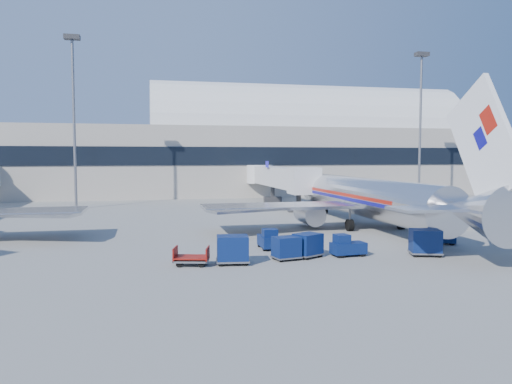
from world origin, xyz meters
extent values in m
plane|color=gray|center=(0.00, 0.00, 0.00)|extent=(260.00, 260.00, 0.00)
cube|color=#B2AA9E|center=(-25.00, 56.00, 6.00)|extent=(170.00, 28.00, 12.00)
cube|color=black|center=(-25.00, 42.05, 7.00)|extent=(170.00, 0.40, 3.00)
cylinder|color=silver|center=(20.00, 56.00, 12.00)|extent=(60.00, 18.00, 18.00)
cylinder|color=silver|center=(10.00, 6.00, 2.90)|extent=(3.80, 28.00, 3.80)
sphere|color=silver|center=(10.00, 20.00, 2.90)|extent=(3.72, 3.72, 3.72)
cone|color=silver|center=(10.00, -11.00, 3.30)|extent=(3.80, 6.00, 3.80)
cube|color=#A7180C|center=(10.00, 7.00, 3.15)|extent=(3.85, 20.16, 0.32)
cube|color=navy|center=(10.00, 7.00, 2.78)|extent=(3.85, 20.16, 0.32)
cube|color=white|center=(10.00, -11.50, 7.70)|extent=(0.35, 7.79, 8.74)
cube|color=silver|center=(10.00, -10.50, 3.50)|extent=(11.00, 3.00, 0.18)
cube|color=silver|center=(10.00, 5.00, 2.30)|extent=(32.00, 5.00, 0.28)
cylinder|color=#B7B7BC|center=(4.50, 6.50, 1.35)|extent=(2.10, 3.80, 2.10)
cylinder|color=#B7B7BC|center=(15.50, 6.50, 1.35)|extent=(2.10, 3.80, 2.10)
cylinder|color=black|center=(10.00, 17.00, 0.45)|extent=(0.40, 0.90, 0.90)
cube|color=silver|center=(7.60, 30.00, 4.00)|extent=(2.70, 24.00, 2.70)
cube|color=silver|center=(7.60, 17.80, 4.00)|extent=(3.40, 3.20, 3.20)
cylinder|color=silver|center=(7.60, 41.50, 4.00)|extent=(4.40, 4.40, 3.00)
cube|color=#2D2D30|center=(7.60, 20.00, 1.80)|extent=(0.50, 0.50, 3.00)
cube|color=#2D2D30|center=(7.60, 20.00, 0.45)|extent=(2.60, 1.00, 0.90)
cube|color=#2D2D30|center=(7.60, 33.00, 1.80)|extent=(0.50, 0.50, 3.00)
cube|color=#2D2D30|center=(7.60, 33.00, 0.45)|extent=(2.60, 1.00, 0.90)
cube|color=#1C1B96|center=(6.00, 30.00, 5.80)|extent=(0.12, 1.40, 0.90)
cylinder|color=slate|center=(-20.00, 30.00, 11.00)|extent=(0.36, 0.36, 22.00)
cube|color=#2D2D30|center=(-20.00, 30.00, 22.30)|extent=(2.00, 1.20, 0.60)
cylinder|color=slate|center=(30.00, 30.00, 11.00)|extent=(0.36, 0.36, 22.00)
cube|color=#2D2D30|center=(30.00, 30.00, 22.30)|extent=(2.00, 1.20, 0.60)
cube|color=#9E9E96|center=(18.00, 2.00, 0.45)|extent=(3.00, 0.55, 0.90)
cube|color=#9E9E96|center=(21.30, 2.00, 0.45)|extent=(3.00, 0.55, 0.90)
cube|color=#0A1B4E|center=(2.66, -7.40, 0.56)|extent=(2.46, 1.40, 0.77)
cube|color=#0A1B4E|center=(2.15, -7.45, 1.18)|extent=(1.02, 1.11, 0.72)
cylinder|color=black|center=(3.43, -6.86, 0.29)|extent=(0.59, 0.28, 0.57)
cube|color=#0A1B4E|center=(11.81, -4.48, 0.49)|extent=(2.25, 1.99, 0.66)
cube|color=#0A1B4E|center=(11.45, -4.23, 1.02)|extent=(1.16, 1.18, 0.62)
cylinder|color=black|center=(12.62, -4.55, 0.25)|extent=(0.52, 0.44, 0.50)
cube|color=#0A1B4E|center=(-2.07, -3.51, 0.57)|extent=(1.21, 2.40, 0.78)
cube|color=#0A1B4E|center=(-2.07, -4.03, 1.20)|extent=(1.04, 0.94, 0.73)
cylinder|color=black|center=(-2.54, -2.67, 0.29)|extent=(0.23, 0.58, 0.58)
cube|color=#0A1B4E|center=(-0.21, -7.21, 0.92)|extent=(2.19, 2.05, 1.41)
cube|color=slate|center=(-0.21, -7.21, 0.21)|extent=(2.30, 2.14, 0.10)
cylinder|color=black|center=(0.12, -6.40, 0.19)|extent=(0.42, 0.33, 0.39)
cube|color=#0A1B4E|center=(-1.86, -7.71, 0.88)|extent=(1.90, 1.62, 1.34)
cube|color=slate|center=(-1.86, -7.71, 0.20)|extent=(2.00, 1.68, 0.09)
cylinder|color=black|center=(-1.34, -7.08, 0.18)|extent=(0.39, 0.22, 0.37)
cube|color=#0A1B4E|center=(-5.58, -8.25, 1.03)|extent=(2.11, 1.73, 1.58)
cube|color=slate|center=(-5.58, -8.25, 0.24)|extent=(2.23, 1.79, 0.11)
cylinder|color=black|center=(-4.75, -7.73, 0.22)|extent=(0.45, 0.22, 0.44)
cube|color=#0A1B4E|center=(7.90, -8.43, 1.04)|extent=(2.33, 2.05, 1.59)
cube|color=slate|center=(7.90, -8.43, 0.24)|extent=(2.46, 2.13, 0.11)
cylinder|color=black|center=(8.81, -8.08, 0.22)|extent=(0.47, 0.30, 0.44)
cube|color=slate|center=(-8.17, -8.09, 0.34)|extent=(2.45, 1.95, 0.12)
cube|color=maroon|center=(-8.17, -8.09, 0.54)|extent=(2.46, 2.00, 0.08)
cylinder|color=black|center=(-7.38, -7.74, 0.20)|extent=(0.42, 0.25, 0.39)
camera|label=1|loc=(-10.87, -39.21, 6.81)|focal=35.00mm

